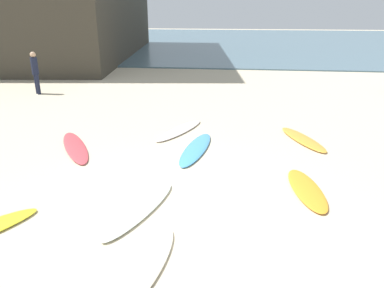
{
  "coord_description": "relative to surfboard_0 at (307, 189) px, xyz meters",
  "views": [
    {
      "loc": [
        0.99,
        -5.78,
        3.55
      ],
      "look_at": [
        -0.03,
        2.73,
        0.3
      ],
      "focal_mm": 33.89,
      "sensor_mm": 36.0,
      "label": 1
    }
  ],
  "objects": [
    {
      "name": "ground_plane",
      "position": [
        -2.54,
        -1.08,
        -0.04
      ],
      "size": [
        120.0,
        120.0,
        0.0
      ],
      "primitive_type": "plane",
      "color": "beige"
    },
    {
      "name": "ocean_water",
      "position": [
        -2.54,
        35.31,
        0.0
      ],
      "size": [
        120.0,
        40.0,
        0.08
      ],
      "primitive_type": "cube",
      "color": "slate",
      "rests_on": "ground_plane"
    },
    {
      "name": "surfboard_0",
      "position": [
        0.0,
        0.0,
        0.0
      ],
      "size": [
        0.82,
        1.98,
        0.08
      ],
      "primitive_type": "ellipsoid",
      "rotation": [
        0.0,
        0.0,
        0.13
      ],
      "color": "orange",
      "rests_on": "ground_plane"
    },
    {
      "name": "surfboard_1",
      "position": [
        -2.51,
        1.99,
        0.0
      ],
      "size": [
        0.9,
        2.56,
        0.08
      ],
      "primitive_type": "ellipsoid",
      "rotation": [
        0.0,
        0.0,
        -0.15
      ],
      "color": "#4A9EDE",
      "rests_on": "ground_plane"
    },
    {
      "name": "surfboard_3",
      "position": [
        -3.18,
        3.47,
        0.0
      ],
      "size": [
        1.43,
        2.37,
        0.08
      ],
      "primitive_type": "ellipsoid",
      "rotation": [
        0.0,
        0.0,
        -0.42
      ],
      "color": "silver",
      "rests_on": "ground_plane"
    },
    {
      "name": "surfboard_4",
      "position": [
        -3.2,
        -1.17,
        0.01
      ],
      "size": [
        1.15,
        2.31,
        0.09
      ],
      "primitive_type": "ellipsoid",
      "rotation": [
        0.0,
        0.0,
        2.83
      ],
      "color": "white",
      "rests_on": "ground_plane"
    },
    {
      "name": "surfboard_5",
      "position": [
        -5.75,
        1.75,
        -0.0
      ],
      "size": [
        1.81,
        2.48,
        0.07
      ],
      "primitive_type": "ellipsoid",
      "rotation": [
        0.0,
        0.0,
        0.56
      ],
      "color": "#D2464E",
      "rests_on": "ground_plane"
    },
    {
      "name": "surfboard_6",
      "position": [
        -2.78,
        -2.74,
        0.0
      ],
      "size": [
        0.96,
        2.22,
        0.08
      ],
      "primitive_type": "ellipsoid",
      "rotation": [
        0.0,
        0.0,
        -0.18
      ],
      "color": "#EFE2C3",
      "rests_on": "ground_plane"
    },
    {
      "name": "surfboard_8",
      "position": [
        0.42,
        3.09,
        0.0
      ],
      "size": [
        1.3,
        2.21,
        0.08
      ],
      "primitive_type": "ellipsoid",
      "rotation": [
        0.0,
        0.0,
        3.53
      ],
      "color": "gold",
      "rests_on": "ground_plane"
    },
    {
      "name": "beachgoer_mid",
      "position": [
        -10.04,
        7.77,
        0.97
      ],
      "size": [
        0.4,
        0.4,
        1.8
      ],
      "rotation": [
        0.0,
        0.0,
        2.41
      ],
      "color": "#191E33",
      "rests_on": "ground_plane"
    }
  ]
}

